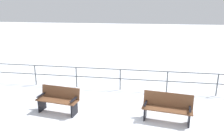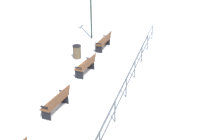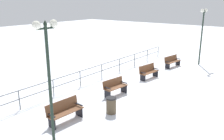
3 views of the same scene
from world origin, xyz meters
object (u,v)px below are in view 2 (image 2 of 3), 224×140
(bench_third, at_px, (57,101))
(trash_bin, at_px, (77,52))
(bench_second, at_px, (86,65))
(bench_nearest, at_px, (104,41))

(bench_third, distance_m, trash_bin, 5.76)
(bench_second, relative_size, bench_third, 0.94)
(bench_second, relative_size, trash_bin, 1.99)
(bench_nearest, relative_size, bench_third, 1.02)
(bench_third, bearing_deg, bench_nearest, -81.26)
(bench_nearest, distance_m, bench_second, 3.74)
(bench_nearest, xyz_separation_m, bench_second, (-0.11, 3.74, -0.01))
(bench_nearest, bearing_deg, bench_third, 94.54)
(bench_second, bearing_deg, bench_third, 97.91)
(bench_nearest, xyz_separation_m, trash_bin, (1.09, 1.85, -0.10))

